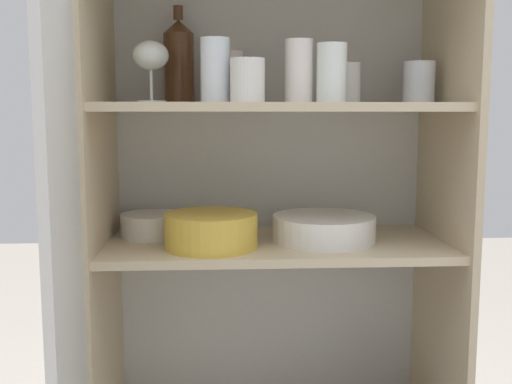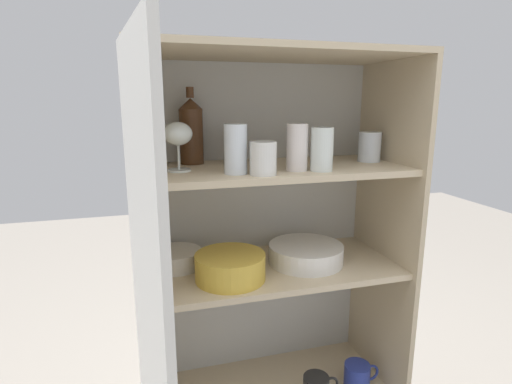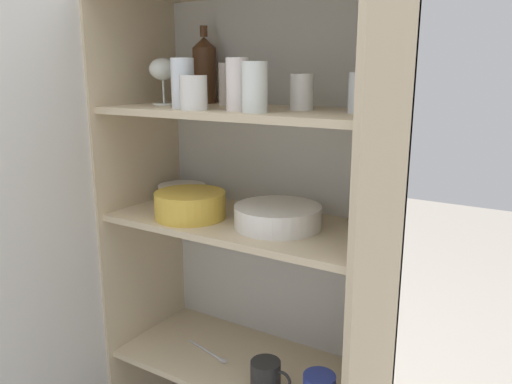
% 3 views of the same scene
% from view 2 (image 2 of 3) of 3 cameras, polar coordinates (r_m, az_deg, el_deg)
% --- Properties ---
extents(cupboard_back_panel, '(0.85, 0.02, 1.49)m').
position_cam_2_polar(cupboard_back_panel, '(1.56, 0.02, -10.48)').
color(cupboard_back_panel, silver).
rests_on(cupboard_back_panel, ground_plane).
extents(cupboard_side_left, '(0.02, 0.41, 1.49)m').
position_cam_2_polar(cupboard_side_left, '(1.33, -15.71, -15.24)').
color(cupboard_side_left, '#CCB793').
rests_on(cupboard_side_left, ground_plane).
extents(cupboard_side_right, '(0.02, 0.41, 1.49)m').
position_cam_2_polar(cupboard_side_right, '(1.56, 17.36, -11.09)').
color(cupboard_side_right, '#CCB793').
rests_on(cupboard_side_right, ground_plane).
extents(cupboard_top_panel, '(0.85, 0.41, 0.02)m').
position_cam_2_polar(cupboard_top_panel, '(1.25, 2.62, 19.18)').
color(cupboard_top_panel, '#CCB793').
rests_on(cupboard_top_panel, cupboard_side_left).
extents(shelf_board_middle, '(0.82, 0.37, 0.02)m').
position_cam_2_polar(shelf_board_middle, '(1.36, 2.33, -10.84)').
color(shelf_board_middle, beige).
extents(shelf_board_upper, '(0.82, 0.37, 0.02)m').
position_cam_2_polar(shelf_board_upper, '(1.26, 2.46, 3.22)').
color(shelf_board_upper, beige).
extents(tumbler_glass_0, '(0.06, 0.06, 0.14)m').
position_cam_2_polar(tumbler_glass_0, '(1.18, 5.87, 6.37)').
color(tumbler_glass_0, silver).
rests_on(tumbler_glass_0, shelf_board_upper).
extents(tumbler_glass_1, '(0.07, 0.07, 0.10)m').
position_cam_2_polar(tumbler_glass_1, '(1.34, 9.33, 6.12)').
color(tumbler_glass_1, white).
rests_on(tumbler_glass_1, shelf_board_upper).
extents(tumbler_glass_2, '(0.08, 0.08, 0.10)m').
position_cam_2_polar(tumbler_glass_2, '(1.41, 15.91, 6.23)').
color(tumbler_glass_2, white).
rests_on(tumbler_glass_2, shelf_board_upper).
extents(tumbler_glass_3, '(0.07, 0.07, 0.14)m').
position_cam_2_polar(tumbler_glass_3, '(1.12, -2.94, 6.14)').
color(tumbler_glass_3, white).
rests_on(tumbler_glass_3, shelf_board_upper).
extents(tumbler_glass_4, '(0.07, 0.07, 0.13)m').
position_cam_2_polar(tumbler_glass_4, '(1.18, 9.40, 6.04)').
color(tumbler_glass_4, white).
rests_on(tumbler_glass_4, shelf_board_upper).
extents(tumbler_glass_5, '(0.07, 0.07, 0.13)m').
position_cam_2_polar(tumbler_glass_5, '(1.30, -3.17, 6.81)').
color(tumbler_glass_5, silver).
rests_on(tumbler_glass_5, shelf_board_upper).
extents(tumbler_glass_6, '(0.07, 0.07, 0.09)m').
position_cam_2_polar(tumbler_glass_6, '(1.10, 1.03, 4.84)').
color(tumbler_glass_6, white).
rests_on(tumbler_glass_6, shelf_board_upper).
extents(wine_glass_0, '(0.08, 0.08, 0.14)m').
position_cam_2_polar(wine_glass_0, '(1.18, -11.11, 7.87)').
color(wine_glass_0, white).
rests_on(wine_glass_0, shelf_board_upper).
extents(wine_bottle, '(0.08, 0.08, 0.24)m').
position_cam_2_polar(wine_bottle, '(1.32, -9.24, 8.63)').
color(wine_bottle, '#4C2D19').
rests_on(wine_bottle, shelf_board_upper).
extents(plate_stack_white, '(0.25, 0.25, 0.06)m').
position_cam_2_polar(plate_stack_white, '(1.37, 7.13, -8.72)').
color(plate_stack_white, white).
rests_on(plate_stack_white, shelf_board_middle).
extents(mixing_bowl_large, '(0.22, 0.22, 0.08)m').
position_cam_2_polar(mixing_bowl_large, '(1.24, -3.71, -10.47)').
color(mixing_bowl_large, gold).
rests_on(mixing_bowl_large, shelf_board_middle).
extents(serving_bowl_small, '(0.16, 0.16, 0.06)m').
position_cam_2_polar(serving_bowl_small, '(1.35, -11.27, -9.19)').
color(serving_bowl_small, silver).
rests_on(serving_bowl_small, shelf_board_middle).
extents(coffee_mug_extra_1, '(0.13, 0.09, 0.10)m').
position_cam_2_polar(coffee_mug_extra_1, '(1.61, 14.29, -24.17)').
color(coffee_mug_extra_1, '#283893').
rests_on(coffee_mug_extra_1, shelf_board_lower).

